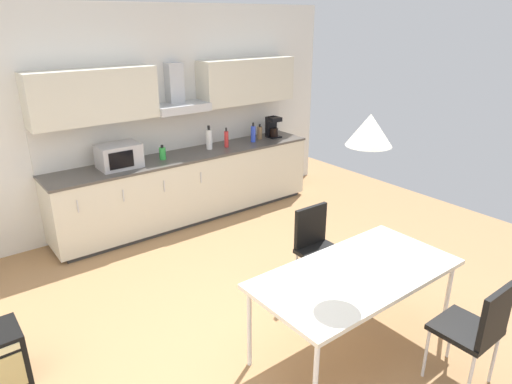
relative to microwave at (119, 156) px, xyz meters
name	(u,v)px	position (x,y,z in m)	size (l,w,h in m)	color
ground_plane	(282,326)	(0.37, -2.54, -1.04)	(7.57, 8.56, 0.02)	#9E754C
wall_back	(133,119)	(0.37, 0.36, 0.33)	(6.06, 0.10, 2.72)	silver
kitchen_counter	(189,186)	(0.90, 0.00, -0.58)	(3.60, 0.65, 0.89)	#333333
backsplash_tile	(175,130)	(0.90, 0.30, 0.12)	(3.58, 0.02, 0.52)	silver
upper_wall_cabinets	(178,88)	(0.90, 0.14, 0.68)	(3.58, 0.40, 0.60)	beige
microwave	(119,156)	(0.00, 0.00, 0.00)	(0.48, 0.35, 0.28)	#ADADB2
coffee_maker	(273,127)	(2.36, 0.03, 0.01)	(0.18, 0.19, 0.30)	black
bottle_brown	(260,133)	(2.14, 0.05, -0.05)	(0.07, 0.07, 0.22)	brown
bottle_green	(163,153)	(0.55, -0.01, -0.06)	(0.08, 0.08, 0.18)	green
bottle_white	(209,139)	(1.27, 0.04, 0.00)	(0.08, 0.08, 0.32)	white
bottle_red	(226,139)	(1.50, -0.02, -0.03)	(0.06, 0.06, 0.27)	red
bottle_blue	(253,134)	(1.96, -0.02, -0.02)	(0.07, 0.07, 0.28)	blue
dining_table	(356,276)	(0.61, -3.11, -0.35)	(1.66, 0.83, 0.72)	silver
chair_far_right	(317,242)	(0.99, -2.31, -0.50)	(0.41, 0.41, 0.87)	black
chair_near_right	(478,326)	(0.99, -3.91, -0.50)	(0.40, 0.40, 0.87)	black
pendant_lamp	(370,130)	(0.61, -3.11, 0.81)	(0.32, 0.32, 0.22)	silver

